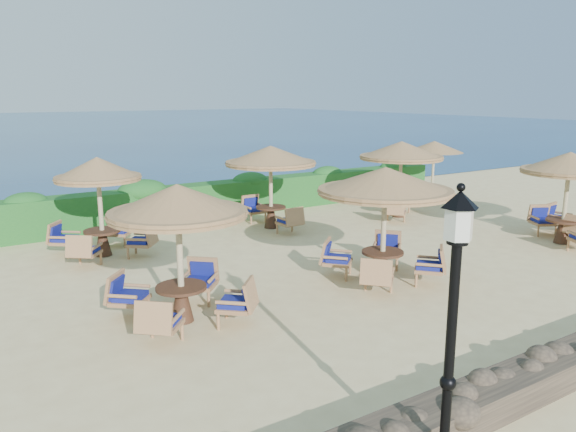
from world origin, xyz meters
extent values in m
plane|color=beige|center=(0.00, 0.00, 0.00)|extent=(120.00, 120.00, 0.00)
plane|color=navy|center=(0.00, 70.00, 0.00)|extent=(160.00, 160.00, 0.00)
cube|color=#194F1E|center=(0.00, 7.20, 0.60)|extent=(18.00, 0.90, 1.20)
cylinder|color=black|center=(-4.80, -6.80, 1.55)|extent=(0.11, 0.11, 2.40)
cylinder|color=silver|center=(-4.80, -6.80, 2.98)|extent=(0.30, 0.30, 0.36)
cone|color=black|center=(-4.80, -6.80, 3.22)|extent=(0.40, 0.40, 0.18)
cylinder|color=#BFB087|center=(7.80, 5.20, 1.10)|extent=(0.10, 0.10, 2.20)
cone|color=brown|center=(7.80, 5.20, 2.18)|extent=(2.30, 2.30, 0.45)
cylinder|color=#BFB087|center=(-5.52, -0.98, 1.20)|extent=(0.12, 0.12, 2.40)
cone|color=brown|center=(-5.52, -0.98, 2.38)|extent=(2.59, 2.59, 0.55)
cylinder|color=brown|center=(-5.52, -0.98, 2.10)|extent=(2.54, 2.54, 0.14)
cylinder|color=#452818|center=(-5.52, -0.98, 0.68)|extent=(0.96, 0.96, 0.06)
cone|color=#452818|center=(-5.52, -0.98, 0.33)|extent=(0.44, 0.44, 0.64)
cylinder|color=#BFB087|center=(-0.69, -1.24, 1.20)|extent=(0.12, 0.12, 2.40)
cone|color=brown|center=(-0.69, -1.24, 2.38)|extent=(3.08, 3.08, 0.55)
cylinder|color=brown|center=(-0.69, -1.24, 2.10)|extent=(3.02, 3.02, 0.14)
cylinder|color=#452818|center=(-0.69, -1.24, 0.68)|extent=(0.96, 0.96, 0.06)
cone|color=#452818|center=(-0.69, -1.24, 0.33)|extent=(0.44, 0.44, 0.64)
cylinder|color=#BFB087|center=(5.96, -1.56, 1.20)|extent=(0.12, 0.12, 2.40)
cone|color=brown|center=(5.96, -1.56, 2.38)|extent=(2.63, 2.63, 0.55)
cylinder|color=brown|center=(5.96, -1.56, 2.10)|extent=(2.58, 2.58, 0.14)
cylinder|color=#452818|center=(5.96, -1.56, 0.68)|extent=(0.96, 0.96, 0.06)
cone|color=#452818|center=(5.96, -1.56, 0.33)|extent=(0.44, 0.44, 0.64)
cylinder|color=#BFB087|center=(-5.58, 4.33, 1.20)|extent=(0.12, 0.12, 2.40)
cone|color=brown|center=(-5.58, 4.33, 2.38)|extent=(2.23, 2.23, 0.55)
cylinder|color=brown|center=(-5.58, 4.33, 2.10)|extent=(2.18, 2.18, 0.14)
cylinder|color=#452818|center=(-5.58, 4.33, 0.68)|extent=(0.96, 0.96, 0.06)
cone|color=#452818|center=(-5.58, 4.33, 0.33)|extent=(0.44, 0.44, 0.64)
cylinder|color=#BFB087|center=(-0.17, 4.62, 1.20)|extent=(0.12, 0.12, 2.40)
cone|color=brown|center=(-0.17, 4.62, 2.38)|extent=(2.90, 2.90, 0.55)
cylinder|color=brown|center=(-0.17, 4.62, 2.10)|extent=(2.85, 2.85, 0.14)
cylinder|color=#452818|center=(-0.17, 4.62, 0.68)|extent=(0.96, 0.96, 0.06)
cone|color=#452818|center=(-0.17, 4.62, 0.33)|extent=(0.44, 0.44, 0.64)
cylinder|color=#BFB087|center=(4.48, 3.62, 1.20)|extent=(0.12, 0.12, 2.40)
cone|color=brown|center=(4.48, 3.62, 2.38)|extent=(2.89, 2.89, 0.55)
cylinder|color=brown|center=(4.48, 3.62, 2.10)|extent=(2.83, 2.83, 0.14)
cylinder|color=#452818|center=(4.48, 3.62, 0.68)|extent=(0.96, 0.96, 0.06)
cone|color=#452818|center=(4.48, 3.62, 0.33)|extent=(0.44, 0.44, 0.64)
camera|label=1|loc=(-9.25, -10.52, 4.26)|focal=35.00mm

